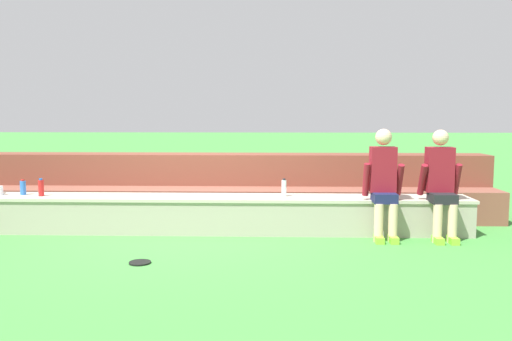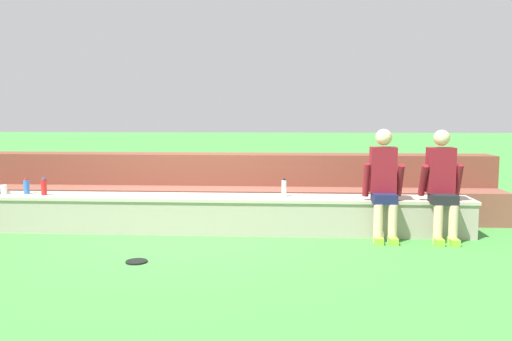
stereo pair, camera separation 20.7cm
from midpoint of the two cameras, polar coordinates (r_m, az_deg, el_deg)
ground_plane at (r=6.83m, az=-6.67°, el=-7.09°), size 80.00×80.00×0.00m
stone_seating_wall at (r=7.05m, az=-6.29°, el=-4.56°), size 7.35×0.60×0.48m
brick_bleachers at (r=8.12m, az=-4.94°, el=-2.14°), size 8.77×1.12×0.95m
person_left_of_center at (r=6.69m, az=14.59°, el=-1.23°), size 0.50×0.50×1.38m
person_center at (r=6.88m, az=20.40°, el=-1.29°), size 0.51×0.54×1.37m
water_bottle_near_left at (r=7.54m, az=-21.35°, el=-1.67°), size 0.07×0.07×0.24m
water_bottle_near_right at (r=6.90m, az=3.93°, el=-1.93°), size 0.06×0.06×0.24m
water_bottle_mid_left at (r=7.75m, az=-23.00°, el=-1.63°), size 0.08×0.08×0.21m
plastic_cup_left_end at (r=7.87m, az=-25.08°, el=-1.88°), size 0.09×0.09×0.12m
frisbee at (r=5.73m, az=-11.85°, el=-9.68°), size 0.23×0.23×0.02m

